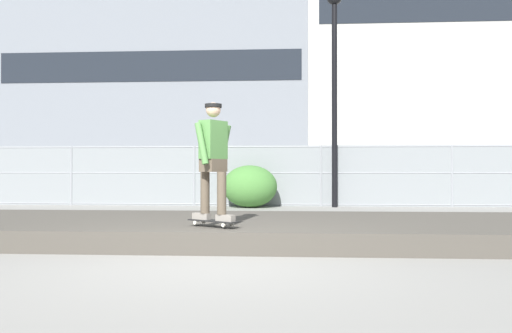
{
  "coord_description": "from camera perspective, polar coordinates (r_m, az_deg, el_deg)",
  "views": [
    {
      "loc": [
        0.89,
        -5.89,
        1.12
      ],
      "look_at": [
        0.28,
        3.87,
        1.18
      ],
      "focal_mm": 34.49,
      "sensor_mm": 36.0,
      "label": 1
    }
  ],
  "objects": [
    {
      "name": "gravel_berm",
      "position": [
        8.08,
        -2.82,
        -7.23
      ],
      "size": [
        16.09,
        3.34,
        0.3
      ],
      "primitive_type": "cube",
      "color": "#4C473F",
      "rests_on": "ground_plane"
    },
    {
      "name": "chain_fence",
      "position": [
        14.99,
        0.14,
        -1.06
      ],
      "size": [
        19.46,
        0.06,
        1.85
      ],
      "color": "gray",
      "rests_on": "ground_plane"
    },
    {
      "name": "skateboard",
      "position": [
        6.99,
        -4.98,
        -6.33
      ],
      "size": [
        0.78,
        0.6,
        0.07
      ],
      "color": "black"
    },
    {
      "name": "street_lamp",
      "position": [
        15.01,
        9.09,
        10.74
      ],
      "size": [
        0.44,
        0.44,
        6.38
      ],
      "color": "black",
      "rests_on": "ground_plane"
    },
    {
      "name": "library_building",
      "position": [
        48.23,
        -10.09,
        7.53
      ],
      "size": [
        27.15,
        13.86,
        15.42
      ],
      "color": "slate",
      "rests_on": "ground_plane"
    },
    {
      "name": "skater",
      "position": [
        6.96,
        -4.98,
        1.47
      ],
      "size": [
        0.66,
        0.61,
        1.66
      ],
      "color": "gray",
      "rests_on": "skateboard"
    },
    {
      "name": "ground_plane",
      "position": [
        6.06,
        -5.03,
        -10.99
      ],
      "size": [
        120.0,
        120.0,
        0.0
      ],
      "primitive_type": "plane",
      "color": "gray"
    },
    {
      "name": "shrub_left",
      "position": [
        14.42,
        -0.72,
        -2.32
      ],
      "size": [
        1.61,
        1.31,
        1.24
      ],
      "color": "#477F38",
      "rests_on": "ground_plane"
    },
    {
      "name": "parked_car_mid",
      "position": [
        18.89,
        12.1,
        -1.19
      ],
      "size": [
        4.46,
        2.07,
        1.66
      ],
      "color": "#566B4C",
      "rests_on": "ground_plane"
    },
    {
      "name": "parked_car_near",
      "position": [
        19.16,
        -8.27,
        -1.18
      ],
      "size": [
        4.49,
        2.13,
        1.66
      ],
      "color": "#B7BABF",
      "rests_on": "ground_plane"
    },
    {
      "name": "office_block",
      "position": [
        48.23,
        18.63,
        11.74
      ],
      "size": [
        21.11,
        13.08,
        22.38
      ],
      "color": "#B2AFA8",
      "rests_on": "ground_plane"
    }
  ]
}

